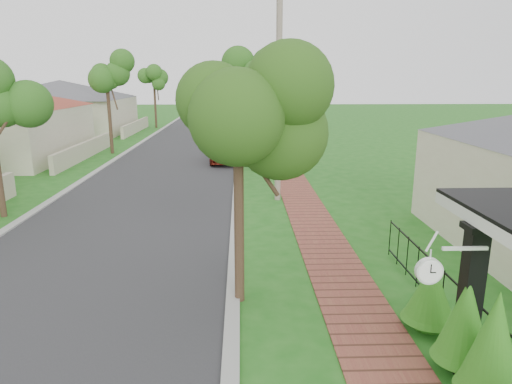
# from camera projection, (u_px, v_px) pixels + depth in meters

# --- Properties ---
(ground) EXTENTS (160.00, 160.00, 0.00)m
(ground) POSITION_uv_depth(u_px,v_px,m) (197.00, 338.00, 8.52)
(ground) COLOR #1C6016
(ground) RESTS_ON ground
(road) EXTENTS (7.00, 120.00, 0.02)m
(road) POSITION_uv_depth(u_px,v_px,m) (178.00, 158.00, 27.81)
(road) COLOR #28282B
(road) RESTS_ON ground
(kerb_right) EXTENTS (0.30, 120.00, 0.10)m
(kerb_right) POSITION_uv_depth(u_px,v_px,m) (238.00, 158.00, 27.93)
(kerb_right) COLOR #9E9E99
(kerb_right) RESTS_ON ground
(kerb_left) EXTENTS (0.30, 120.00, 0.10)m
(kerb_left) POSITION_uv_depth(u_px,v_px,m) (118.00, 158.00, 27.70)
(kerb_left) COLOR #9E9E99
(kerb_left) RESTS_ON ground
(sidewalk) EXTENTS (1.50, 120.00, 0.03)m
(sidewalk) POSITION_uv_depth(u_px,v_px,m) (280.00, 158.00, 28.02)
(sidewalk) COLOR brown
(sidewalk) RESTS_ON ground
(porch_post) EXTENTS (0.48, 0.48, 2.52)m
(porch_post) POSITION_uv_depth(u_px,v_px,m) (469.00, 306.00, 7.42)
(porch_post) COLOR black
(porch_post) RESTS_ON ground
(picket_fence) EXTENTS (0.03, 8.02, 1.00)m
(picket_fence) POSITION_uv_depth(u_px,v_px,m) (458.00, 308.00, 8.55)
(picket_fence) COLOR black
(picket_fence) RESTS_ON ground
(street_trees) EXTENTS (10.70, 37.65, 5.89)m
(street_trees) POSITION_uv_depth(u_px,v_px,m) (189.00, 81.00, 33.36)
(street_trees) COLOR #382619
(street_trees) RESTS_ON ground
(hedge_row) EXTENTS (0.91, 4.54, 2.24)m
(hedge_row) POSITION_uv_depth(u_px,v_px,m) (484.00, 344.00, 6.79)
(hedge_row) COLOR #136016
(hedge_row) RESTS_ON ground
(far_house_grey) EXTENTS (15.56, 15.56, 4.60)m
(far_house_grey) POSITION_uv_depth(u_px,v_px,m) (62.00, 106.00, 40.44)
(far_house_grey) COLOR beige
(far_house_grey) RESTS_ON ground
(parked_car_red) EXTENTS (1.85, 4.39, 1.48)m
(parked_car_red) POSITION_uv_depth(u_px,v_px,m) (227.00, 149.00, 26.45)
(parked_car_red) COLOR maroon
(parked_car_red) RESTS_ON ground
(parked_car_white) EXTENTS (1.98, 4.91, 1.59)m
(parked_car_white) POSITION_uv_depth(u_px,v_px,m) (236.00, 117.00, 47.35)
(parked_car_white) COLOR white
(parked_car_white) RESTS_ON ground
(near_tree) EXTENTS (1.98, 1.98, 5.08)m
(near_tree) POSITION_uv_depth(u_px,v_px,m) (238.00, 114.00, 9.02)
(near_tree) COLOR #382619
(near_tree) RESTS_ON ground
(utility_pole) EXTENTS (1.20, 0.24, 8.41)m
(utility_pole) POSITION_uv_depth(u_px,v_px,m) (279.00, 91.00, 17.26)
(utility_pole) COLOR gray
(utility_pole) RESTS_ON ground
(station_clock) EXTENTS (1.06, 0.13, 0.58)m
(station_clock) POSITION_uv_depth(u_px,v_px,m) (432.00, 269.00, 6.81)
(station_clock) COLOR white
(station_clock) RESTS_ON ground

